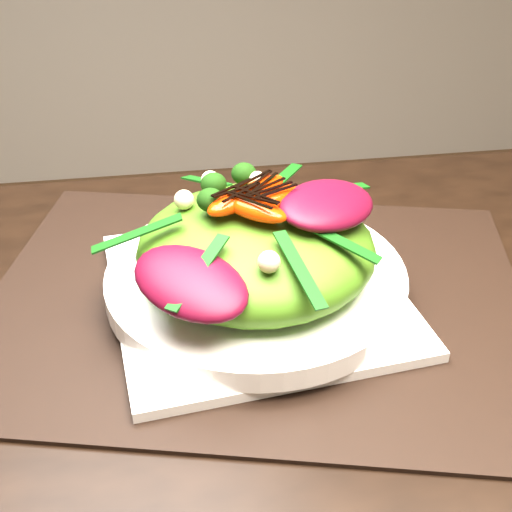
{
  "coord_description": "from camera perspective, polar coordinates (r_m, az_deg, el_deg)",
  "views": [
    {
      "loc": [
        0.1,
        -0.33,
        1.13
      ],
      "look_at": [
        0.18,
        0.18,
        0.8
      ],
      "focal_mm": 48.0,
      "sensor_mm": 36.0,
      "label": 1
    }
  ],
  "objects": [
    {
      "name": "dining_table",
      "position": [
        0.53,
        -17.47,
        -18.6
      ],
      "size": [
        1.6,
        0.9,
        0.75
      ],
      "primitive_type": "cube",
      "color": "black",
      "rests_on": "floor"
    },
    {
      "name": "plate_base",
      "position": [
        0.63,
        -0.0,
        -3.04
      ],
      "size": [
        0.28,
        0.28,
        0.01
      ],
      "primitive_type": "cube",
      "rotation": [
        0.0,
        0.0,
        0.11
      ],
      "color": "white",
      "rests_on": "placemat"
    },
    {
      "name": "balsamic_drizzle",
      "position": [
        0.6,
        -0.92,
        6.3
      ],
      "size": [
        0.04,
        0.0,
        0.0
      ],
      "primitive_type": "cube",
      "rotation": [
        0.0,
        0.0,
        -0.07
      ],
      "color": "black",
      "rests_on": "orange_segment"
    },
    {
      "name": "radicchio_leaf",
      "position": [
        0.59,
        5.98,
        4.26
      ],
      "size": [
        0.12,
        0.11,
        0.02
      ],
      "primitive_type": "ellipsoid",
      "rotation": [
        0.0,
        0.0,
        0.65
      ],
      "color": "#4A0718",
      "rests_on": "lettuce_mound"
    },
    {
      "name": "macadamia_nut",
      "position": [
        0.56,
        2.56,
        3.13
      ],
      "size": [
        0.02,
        0.02,
        0.02
      ],
      "primitive_type": "sphere",
      "rotation": [
        0.0,
        0.0,
        -0.43
      ],
      "color": "#C8C38D",
      "rests_on": "lettuce_mound"
    },
    {
      "name": "placemat",
      "position": [
        0.63,
        -0.0,
        -3.54
      ],
      "size": [
        0.57,
        0.48,
        0.0
      ],
      "primitive_type": "cube",
      "rotation": [
        0.0,
        0.0,
        -0.25
      ],
      "color": "black",
      "rests_on": "dining_table"
    },
    {
      "name": "orange_segment",
      "position": [
        0.61,
        -0.91,
        5.55
      ],
      "size": [
        0.06,
        0.03,
        0.02
      ],
      "primitive_type": "ellipsoid",
      "rotation": [
        0.0,
        0.0,
        -0.07
      ],
      "color": "red",
      "rests_on": "lettuce_mound"
    },
    {
      "name": "lettuce_mound",
      "position": [
        0.6,
        -0.0,
        0.71
      ],
      "size": [
        0.23,
        0.23,
        0.07
      ],
      "primitive_type": "ellipsoid",
      "rotation": [
        0.0,
        0.0,
        0.09
      ],
      "color": "#477515",
      "rests_on": "salad_bowl"
    },
    {
      "name": "salad_bowl",
      "position": [
        0.62,
        -0.0,
        -1.93
      ],
      "size": [
        0.29,
        0.29,
        0.02
      ],
      "primitive_type": "cylinder",
      "rotation": [
        0.0,
        0.0,
        0.09
      ],
      "color": "white",
      "rests_on": "plate_base"
    },
    {
      "name": "broccoli_floret",
      "position": [
        0.6,
        -6.2,
        5.21
      ],
      "size": [
        0.04,
        0.04,
        0.03
      ],
      "primitive_type": "sphere",
      "rotation": [
        0.0,
        0.0,
        -0.16
      ],
      "color": "black",
      "rests_on": "lettuce_mound"
    }
  ]
}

